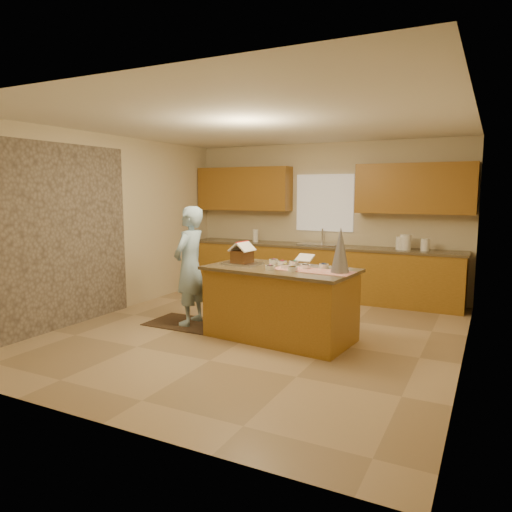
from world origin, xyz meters
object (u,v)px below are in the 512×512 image
gingerbread_house (242,255)px  boy (190,266)px  tinsel_tree (340,250)px  island_base (280,305)px

gingerbread_house → boy: bearing=179.2°
boy → tinsel_tree: bearing=85.3°
boy → gingerbread_house: 0.86m
tinsel_tree → boy: (-2.15, 0.05, -0.35)m
island_base → gingerbread_house: (-0.55, 0.01, 0.61)m
island_base → boy: bearing=-174.9°
gingerbread_house → tinsel_tree: bearing=-1.6°
island_base → tinsel_tree: 1.08m
island_base → tinsel_tree: bearing=3.7°
island_base → gingerbread_house: bearing=-174.8°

